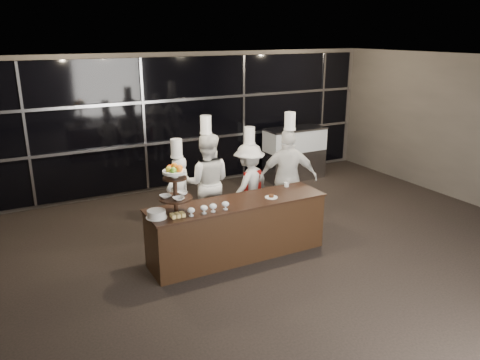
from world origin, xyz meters
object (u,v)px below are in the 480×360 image
display_case (294,151)px  chef_d (288,177)px  buffet_counter (238,229)px  chef_b (207,182)px  display_stand (175,185)px  chef_a (178,196)px  layer_cake (156,214)px  chef_c (249,184)px

display_case → chef_d: (-1.74, -2.33, 0.22)m
buffet_counter → chef_b: chef_b is taller
display_stand → chef_d: bearing=16.3°
display_stand → chef_b: 1.63m
chef_a → layer_cake: bearing=-123.4°
buffet_counter → chef_d: 1.62m
layer_cake → chef_d: (2.70, 0.75, -0.07)m
chef_b → buffet_counter: bearing=-90.9°
chef_a → chef_d: size_ratio=0.83×
buffet_counter → chef_d: (1.39, 0.70, 0.44)m
layer_cake → display_case: 5.41m
buffet_counter → display_stand: bearing=-180.0°
buffet_counter → chef_b: 1.27m
layer_cake → buffet_counter: bearing=2.2°
buffet_counter → chef_c: size_ratio=1.56×
layer_cake → chef_a: (0.76, 1.15, -0.22)m
buffet_counter → chef_b: size_ratio=1.38×
buffet_counter → chef_a: (-0.55, 1.10, 0.29)m
display_case → chef_c: size_ratio=0.80×
display_case → buffet_counter: bearing=-136.0°
display_stand → layer_cake: bearing=-170.9°
display_stand → display_case: display_stand is taller
chef_a → display_stand: bearing=-112.1°
display_stand → layer_cake: display_stand is taller
buffet_counter → display_case: (3.13, 3.03, 0.22)m
display_stand → chef_b: bearing=49.4°
buffet_counter → layer_cake: (-1.31, -0.05, 0.51)m
chef_c → chef_d: size_ratio=0.87×
chef_c → chef_b: bearing=171.2°
buffet_counter → chef_b: bearing=89.1°
layer_cake → chef_a: bearing=56.6°
buffet_counter → chef_a: 1.26m
chef_d → display_case: bearing=53.2°
display_stand → chef_c: 2.17m
layer_cake → display_stand: bearing=9.1°
display_case → chef_d: bearing=-126.8°
chef_c → chef_d: chef_d is taller
layer_cake → display_case: display_case is taller
chef_d → display_stand: bearing=-163.7°
display_stand → chef_c: bearing=30.7°
display_stand → chef_d: (2.39, 0.70, -0.43)m
display_stand → layer_cake: (-0.31, -0.05, -0.37)m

